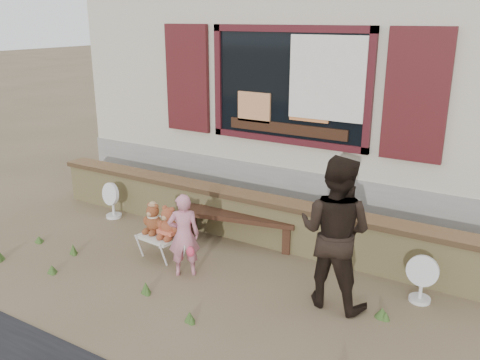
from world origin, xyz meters
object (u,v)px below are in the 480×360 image
Objects in this scene: bench at (237,222)px; teddy_bear_right at (169,221)px; child at (184,235)px; folding_chair at (162,236)px; adult at (335,232)px; teddy_bear_left at (154,217)px.

teddy_bear_right is at bearing -129.95° from bench.
bench is 1.65× the size of child.
teddy_bear_right reaches higher than folding_chair.
adult is at bearing 7.88° from folding_chair.
teddy_bear_right is at bearing 4.88° from adult.
child reaches higher than teddy_bear_right.
teddy_bear_right is (0.28, -0.03, 0.01)m from teddy_bear_left.
child is 0.62× the size of adult.
bench is at bearing -22.73° from adult.
folding_chair is 0.63m from child.
adult is (1.77, 0.31, 0.32)m from child.
child is (0.40, -0.22, -0.01)m from teddy_bear_right.
adult is at bearing 7.43° from teddy_bear_left.
adult is (2.17, 0.09, 0.31)m from teddy_bear_right.
teddy_bear_left is 2.47m from adult.
adult reaches higher than child.
adult is (2.45, 0.06, 0.32)m from teddy_bear_left.
bench is at bearing -130.41° from child.
folding_chair is 0.28m from teddy_bear_right.
teddy_bear_right is 0.45m from child.
teddy_bear_right is at bearing -0.00° from teddy_bear_left.
child is at bearing -17.40° from folding_chair.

